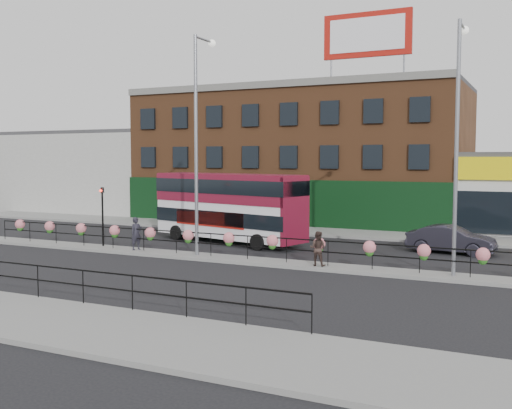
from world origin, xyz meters
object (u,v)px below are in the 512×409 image
at_px(double_decker_bus, 229,201).
at_px(pedestrian_b, 318,249).
at_px(car, 451,239).
at_px(lamp_column_east, 458,125).
at_px(lamp_column_west, 199,125).
at_px(pedestrian_a, 136,234).

height_order(double_decker_bus, pedestrian_b, double_decker_bus).
distance_m(car, pedestrian_b, 8.58).
bearing_deg(double_decker_bus, lamp_column_east, -20.59).
bearing_deg(lamp_column_east, double_decker_bus, 159.41).
bearing_deg(car, double_decker_bus, 103.36).
xyz_separation_m(car, pedestrian_b, (-4.70, -7.18, 0.20)).
relative_size(car, lamp_column_west, 0.42).
distance_m(pedestrian_b, lamp_column_west, 8.53).
bearing_deg(pedestrian_a, lamp_column_west, -65.09).
xyz_separation_m(car, pedestrian_a, (-14.80, -6.88, 0.28)).
distance_m(pedestrian_a, lamp_column_east, 16.69).
xyz_separation_m(pedestrian_b, lamp_column_east, (5.74, 0.58, 5.32)).
xyz_separation_m(car, lamp_column_east, (1.04, -6.60, 5.52)).
bearing_deg(lamp_column_east, pedestrian_b, -174.20).
bearing_deg(car, lamp_column_west, 126.55).
bearing_deg(pedestrian_b, pedestrian_a, -3.69).
height_order(car, pedestrian_b, pedestrian_b).
height_order(pedestrian_b, lamp_column_east, lamp_column_east).
relative_size(double_decker_bus, lamp_column_east, 0.99).
distance_m(pedestrian_b, lamp_column_east, 7.85).
bearing_deg(double_decker_bus, car, 7.63).
distance_m(double_decker_bus, lamp_column_west, 6.52).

